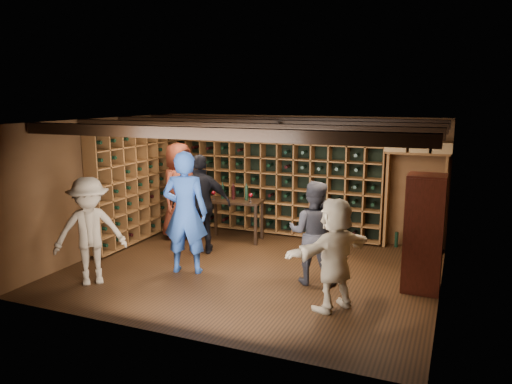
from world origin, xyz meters
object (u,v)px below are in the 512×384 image
at_px(display_cabinet, 423,236).
at_px(man_grey_suit, 313,233).
at_px(guest_beige, 335,254).
at_px(guest_woman_black, 201,204).
at_px(guest_red_floral, 179,191).
at_px(man_blue_shirt, 185,213).
at_px(guest_khaki, 90,231).
at_px(tasting_table, 235,204).

height_order(display_cabinet, man_grey_suit, display_cabinet).
distance_m(man_grey_suit, guest_beige, 0.99).
xyz_separation_m(man_grey_suit, guest_woman_black, (-2.35, 0.70, 0.11)).
bearing_deg(guest_red_floral, man_grey_suit, -105.84).
relative_size(man_grey_suit, guest_red_floral, 0.82).
relative_size(man_blue_shirt, man_grey_suit, 1.25).
bearing_deg(guest_khaki, man_blue_shirt, -0.60).
bearing_deg(tasting_table, guest_woman_black, -108.27).
xyz_separation_m(display_cabinet, man_blue_shirt, (-3.69, -0.64, 0.16)).
xyz_separation_m(man_grey_suit, guest_khaki, (-3.19, -1.34, 0.03)).
bearing_deg(display_cabinet, guest_khaki, -160.79).
distance_m(man_grey_suit, guest_khaki, 3.46).
relative_size(display_cabinet, guest_red_floral, 0.89).
xyz_separation_m(man_blue_shirt, guest_beige, (2.63, -0.51, -0.23)).
distance_m(display_cabinet, guest_red_floral, 4.97).
xyz_separation_m(guest_red_floral, guest_woman_black, (0.90, -0.72, -0.06)).
xyz_separation_m(man_grey_suit, guest_red_floral, (-3.25, 1.41, 0.17)).
distance_m(guest_woman_black, tasting_table, 1.03).
bearing_deg(display_cabinet, tasting_table, 159.91).
height_order(display_cabinet, tasting_table, display_cabinet).
bearing_deg(guest_beige, display_cabinet, 171.09).
bearing_deg(guest_khaki, tasting_table, 27.17).
bearing_deg(man_blue_shirt, guest_khaki, 27.55).
height_order(man_blue_shirt, guest_khaki, man_blue_shirt).
height_order(guest_woman_black, tasting_table, guest_woman_black).
relative_size(guest_khaki, guest_beige, 1.07).
bearing_deg(guest_woman_black, guest_khaki, 44.39).
bearing_deg(guest_red_floral, guest_beige, -112.94).
bearing_deg(tasting_table, guest_red_floral, -172.00).
height_order(display_cabinet, guest_red_floral, guest_red_floral).
height_order(display_cabinet, man_blue_shirt, man_blue_shirt).
bearing_deg(guest_beige, guest_khaki, -48.60).
distance_m(man_grey_suit, tasting_table, 2.72).
distance_m(man_blue_shirt, guest_khaki, 1.51).
bearing_deg(man_grey_suit, guest_khaki, 18.42).
height_order(man_grey_suit, guest_beige, man_grey_suit).
height_order(display_cabinet, guest_beige, display_cabinet).
bearing_deg(guest_khaki, display_cabinet, -24.38).
xyz_separation_m(guest_khaki, guest_beige, (3.73, 0.51, -0.06)).
bearing_deg(display_cabinet, man_blue_shirt, -170.11).
xyz_separation_m(display_cabinet, guest_woman_black, (-3.95, 0.37, 0.07)).
distance_m(display_cabinet, guest_woman_black, 3.96).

